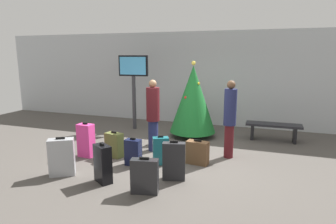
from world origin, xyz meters
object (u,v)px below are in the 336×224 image
object	(u,v)px
traveller_0	(230,117)
suitcase_1	(161,151)
traveller_1	(153,114)
suitcase_4	(174,161)
suitcase_6	(145,176)
suitcase_3	(197,153)
suitcase_8	(133,152)
suitcase_0	(86,140)
holiday_tree	(193,99)
flight_info_kiosk	(134,78)
suitcase_7	(103,164)
waiting_bench	(273,128)
suitcase_2	(114,145)
suitcase_5	(62,157)

from	to	relation	value
traveller_0	suitcase_1	world-z (taller)	traveller_0
suitcase_1	traveller_0	bearing A→B (deg)	34.44
traveller_1	suitcase_4	bearing A→B (deg)	-55.39
suitcase_6	suitcase_4	bearing A→B (deg)	66.06
suitcase_3	suitcase_8	xyz separation A→B (m)	(-1.28, -0.52, 0.03)
suitcase_0	suitcase_3	xyz separation A→B (m)	(2.55, 0.38, -0.13)
suitcase_0	suitcase_8	xyz separation A→B (m)	(1.27, -0.14, -0.10)
traveller_0	traveller_1	distance (m)	1.83
holiday_tree	suitcase_6	xyz separation A→B (m)	(0.10, -3.67, -0.80)
flight_info_kiosk	traveller_1	bearing A→B (deg)	-52.79
flight_info_kiosk	suitcase_7	size ratio (longest dim) A/B	3.08
traveller_0	suitcase_1	xyz separation A→B (m)	(-1.33, -0.91, -0.65)
waiting_bench	suitcase_6	distance (m)	4.51
holiday_tree	suitcase_2	size ratio (longest dim) A/B	3.57
suitcase_6	suitcase_8	world-z (taller)	suitcase_6
waiting_bench	traveller_1	xyz separation A→B (m)	(-2.81, -1.85, 0.57)
waiting_bench	suitcase_1	distance (m)	3.52
waiting_bench	suitcase_1	size ratio (longest dim) A/B	2.29
waiting_bench	suitcase_7	distance (m)	4.88
suitcase_2	suitcase_8	distance (m)	0.72
waiting_bench	suitcase_2	bearing A→B (deg)	-143.66
suitcase_3	suitcase_8	bearing A→B (deg)	-157.85
traveller_0	suitcase_8	world-z (taller)	traveller_0
suitcase_0	suitcase_6	xyz separation A→B (m)	(2.02, -1.23, -0.08)
waiting_bench	traveller_0	size ratio (longest dim) A/B	0.82
traveller_1	suitcase_5	distance (m)	2.34
suitcase_6	suitcase_2	bearing A→B (deg)	134.29
flight_info_kiosk	holiday_tree	bearing A→B (deg)	-8.40
suitcase_0	suitcase_1	bearing A→B (deg)	3.46
suitcase_0	suitcase_2	size ratio (longest dim) A/B	1.33
suitcase_4	suitcase_5	size ratio (longest dim) A/B	0.99
suitcase_1	suitcase_4	distance (m)	0.84
holiday_tree	flight_info_kiosk	world-z (taller)	flight_info_kiosk
holiday_tree	suitcase_0	bearing A→B (deg)	-128.12
holiday_tree	suitcase_7	xyz separation A→B (m)	(-0.80, -3.52, -0.74)
traveller_1	suitcase_2	xyz separation A→B (m)	(-0.68, -0.72, -0.64)
waiting_bench	suitcase_3	bearing A→B (deg)	-123.38
suitcase_2	suitcase_1	bearing A→B (deg)	-4.06
traveller_0	suitcase_0	world-z (taller)	traveller_0
flight_info_kiosk	suitcase_2	bearing A→B (deg)	-74.57
traveller_0	suitcase_3	world-z (taller)	traveller_0
suitcase_0	suitcase_5	distance (m)	1.08
suitcase_0	suitcase_4	size ratio (longest dim) A/B	1.05
waiting_bench	traveller_1	bearing A→B (deg)	-146.59
waiting_bench	suitcase_8	world-z (taller)	suitcase_8
holiday_tree	suitcase_6	size ratio (longest dim) A/B	3.36
suitcase_3	suitcase_7	world-z (taller)	suitcase_7
traveller_0	suitcase_5	distance (m)	3.66
waiting_bench	traveller_0	distance (m)	2.09
flight_info_kiosk	suitcase_4	world-z (taller)	flight_info_kiosk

